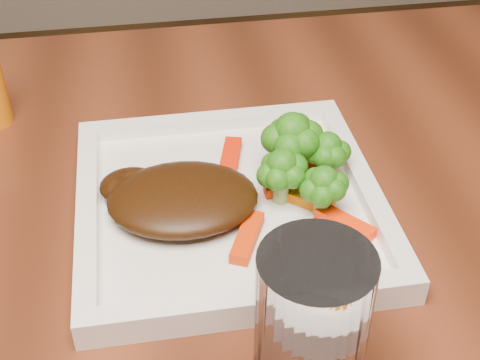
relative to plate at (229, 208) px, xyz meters
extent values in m
cube|color=white|center=(0.00, 0.00, 0.00)|extent=(0.27, 0.27, 0.01)
ellipsoid|color=#361C08|center=(-0.04, -0.01, 0.02)|extent=(0.14, 0.11, 0.03)
cube|color=#D56C03|center=(0.06, -0.08, 0.01)|extent=(0.06, 0.04, 0.01)
cube|color=#FF3004|center=(0.09, -0.05, 0.01)|extent=(0.05, 0.05, 0.01)
cube|color=red|center=(0.01, -0.05, 0.01)|extent=(0.04, 0.06, 0.01)
cube|color=red|center=(0.10, 0.04, 0.01)|extent=(0.06, 0.04, 0.01)
cube|color=red|center=(0.01, 0.06, 0.01)|extent=(0.03, 0.06, 0.01)
cube|color=#C95F03|center=(0.07, -0.01, 0.01)|extent=(0.05, 0.04, 0.01)
cube|color=red|center=(0.06, 0.01, 0.01)|extent=(0.05, 0.02, 0.01)
cylinder|color=white|center=(0.03, -0.19, 0.05)|extent=(0.09, 0.09, 0.12)
camera|label=1|loc=(-0.07, -0.46, 0.40)|focal=50.00mm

